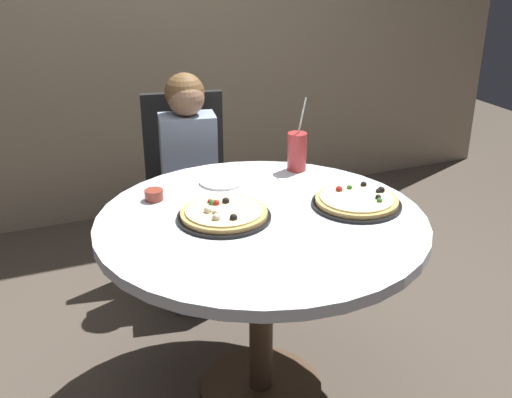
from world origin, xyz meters
name	(u,v)px	position (x,y,z in m)	size (l,w,h in m)	color
ground_plane	(261,388)	(0.00, 0.00, 0.00)	(8.00, 8.00, 0.00)	#4C4238
dining_table	(261,244)	(0.00, 0.00, 0.65)	(1.16, 1.16, 0.75)	silver
chair_wooden	(187,179)	(0.02, 0.99, 0.53)	(0.47, 0.47, 0.95)	black
diner_child	(192,202)	(-0.01, 0.81, 0.48)	(0.31, 0.43, 1.08)	#3F4766
pizza_veggie	(224,214)	(-0.12, 0.04, 0.77)	(0.33, 0.33, 0.05)	black
pizza_cheese	(357,201)	(0.36, -0.04, 0.77)	(0.33, 0.33, 0.05)	black
soda_cup	(297,151)	(0.32, 0.38, 0.83)	(0.08, 0.08, 0.31)	#B73333
sauce_bowl	(154,195)	(-0.31, 0.29, 0.77)	(0.07, 0.07, 0.04)	brown
plate_small	(222,181)	(-0.02, 0.36, 0.76)	(0.18, 0.18, 0.01)	white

